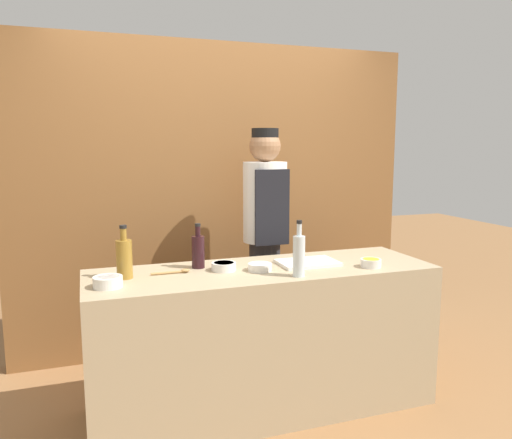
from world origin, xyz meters
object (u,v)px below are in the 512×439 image
object	(u,v)px
sauce_bowl_purple	(260,267)
bottle_wine	(198,251)
wooden_spoon	(175,272)
cutting_board	(308,263)
sauce_bowl_green	(224,266)
bottle_vinegar	(124,258)
chef_center	(265,236)
sauce_bowl_orange	(108,281)
sauce_bowl_yellow	(371,263)
bottle_clear	(299,255)

from	to	relation	value
sauce_bowl_purple	bottle_wine	distance (m)	0.39
wooden_spoon	cutting_board	bearing A→B (deg)	-3.10
sauce_bowl_green	bottle_vinegar	xyz separation A→B (m)	(-0.57, 0.01, 0.09)
bottle_wine	chef_center	bearing A→B (deg)	37.78
sauce_bowl_orange	wooden_spoon	xyz separation A→B (m)	(0.38, 0.17, -0.02)
bottle_wine	bottle_vinegar	distance (m)	0.45
bottle_vinegar	chef_center	bearing A→B (deg)	28.53
sauce_bowl_purple	chef_center	size ratio (longest dim) A/B	0.08
sauce_bowl_yellow	sauce_bowl_green	world-z (taller)	sauce_bowl_yellow
sauce_bowl_purple	bottle_wine	world-z (taller)	bottle_wine
sauce_bowl_orange	bottle_vinegar	bearing A→B (deg)	57.48
sauce_bowl_yellow	cutting_board	world-z (taller)	sauce_bowl_yellow
sauce_bowl_orange	sauce_bowl_green	bearing A→B (deg)	11.97
bottle_clear	bottle_wine	bearing A→B (deg)	142.45
sauce_bowl_green	sauce_bowl_yellow	bearing A→B (deg)	-13.81
bottle_wine	wooden_spoon	distance (m)	0.20
sauce_bowl_yellow	sauce_bowl_purple	xyz separation A→B (m)	(-0.67, 0.14, -0.00)
sauce_bowl_green	wooden_spoon	world-z (taller)	sauce_bowl_green
chef_center	bottle_wine	bearing A→B (deg)	-142.22
sauce_bowl_orange	chef_center	world-z (taller)	chef_center
sauce_bowl_orange	bottle_clear	xyz separation A→B (m)	(1.03, -0.12, 0.09)
sauce_bowl_yellow	bottle_clear	world-z (taller)	bottle_clear
sauce_bowl_orange	cutting_board	bearing A→B (deg)	5.75
sauce_bowl_yellow	wooden_spoon	size ratio (longest dim) A/B	0.55
bottle_wine	bottle_vinegar	world-z (taller)	bottle_vinegar
sauce_bowl_green	chef_center	xyz separation A→B (m)	(0.47, 0.58, 0.05)
sauce_bowl_orange	cutting_board	distance (m)	1.21
sauce_bowl_yellow	bottle_vinegar	bearing A→B (deg)	171.00
cutting_board	chef_center	distance (m)	0.61
bottle_wine	wooden_spoon	bearing A→B (deg)	-150.22
cutting_board	bottle_vinegar	xyz separation A→B (m)	(-1.11, 0.03, 0.11)
bottle_vinegar	bottle_clear	bearing A→B (deg)	-16.66
sauce_bowl_yellow	wooden_spoon	distance (m)	1.18
sauce_bowl_purple	bottle_vinegar	xyz separation A→B (m)	(-0.77, 0.09, 0.09)
bottle_clear	cutting_board	bearing A→B (deg)	55.06
cutting_board	bottle_clear	bearing A→B (deg)	-124.94
sauce_bowl_green	bottle_wine	xyz separation A→B (m)	(-0.13, 0.11, 0.08)
bottle_clear	bottle_vinegar	bearing A→B (deg)	163.34
sauce_bowl_orange	chef_center	bearing A→B (deg)	32.32
bottle_vinegar	sauce_bowl_purple	bearing A→B (deg)	-6.50
cutting_board	bottle_clear	world-z (taller)	bottle_clear
sauce_bowl_yellow	cutting_board	size ratio (longest dim) A/B	0.34
cutting_board	sauce_bowl_purple	bearing A→B (deg)	-170.95
sauce_bowl_yellow	chef_center	world-z (taller)	chef_center
sauce_bowl_purple	bottle_clear	xyz separation A→B (m)	(0.16, -0.19, 0.10)
wooden_spoon	chef_center	distance (m)	0.94
bottle_wine	chef_center	distance (m)	0.76
sauce_bowl_orange	sauce_bowl_green	xyz separation A→B (m)	(0.67, 0.14, -0.01)
sauce_bowl_orange	bottle_vinegar	distance (m)	0.20
cutting_board	bottle_wine	distance (m)	0.69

